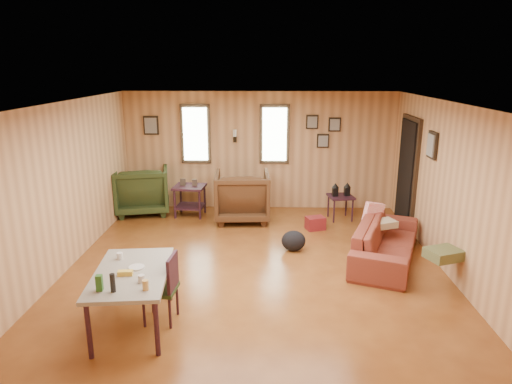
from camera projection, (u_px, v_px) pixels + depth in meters
room at (267, 184)px, 6.69m from camera, size 5.54×6.04×2.44m
sofa at (386, 235)px, 6.92m from camera, size 1.28×2.11×0.80m
recliner_brown at (242, 194)px, 8.71m from camera, size 1.07×1.01×1.05m
recliner_green at (142, 187)px, 9.15m from camera, size 1.20×1.15×1.05m
end_table at (190, 195)px, 8.99m from camera, size 0.64×0.59×0.75m
side_table at (341, 195)px, 8.76m from camera, size 0.53×0.53×0.73m
cooler at (315, 223)px, 8.30m from camera, size 0.39×0.33×0.23m
backpack at (293, 241)px, 7.33m from camera, size 0.44×0.37×0.34m
sofa_pillows at (408, 234)px, 6.67m from camera, size 1.06×1.83×0.38m
dining_table at (131, 277)px, 5.07m from camera, size 0.93×1.41×0.88m
dining_chair at (165, 285)px, 5.22m from camera, size 0.40×0.40×0.83m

